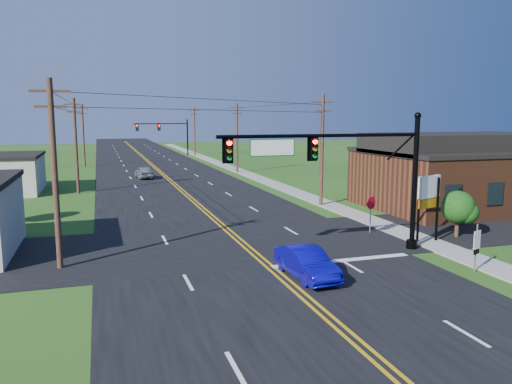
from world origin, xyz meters
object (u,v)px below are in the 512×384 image
object	(u,v)px
signal_mast_main	(341,166)
stop_sign	(371,207)
signal_mast_far	(164,132)
blue_car	(306,263)
route_sign	(477,244)

from	to	relation	value
signal_mast_main	stop_sign	world-z (taller)	signal_mast_main
signal_mast_far	stop_sign	xyz separation A→B (m)	(4.09, -68.02, -2.84)
signal_mast_far	stop_sign	size ratio (longest dim) A/B	4.63
blue_car	stop_sign	world-z (taller)	stop_sign
signal_mast_far	route_sign	bearing A→B (deg)	-86.50
stop_sign	signal_mast_far	bearing A→B (deg)	71.74
signal_mast_main	blue_car	size ratio (longest dim) A/B	2.70
signal_mast_main	signal_mast_far	size ratio (longest dim) A/B	1.03
signal_mast_main	stop_sign	size ratio (longest dim) A/B	4.77
route_sign	blue_car	bearing A→B (deg)	147.27
signal_mast_main	blue_car	bearing A→B (deg)	-136.80
signal_mast_far	blue_car	xyz separation A→B (m)	(-3.21, -74.92, -3.86)
signal_mast_far	signal_mast_main	bearing A→B (deg)	-90.08
signal_mast_main	route_sign	distance (m)	7.41
signal_mast_far	stop_sign	bearing A→B (deg)	-86.56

